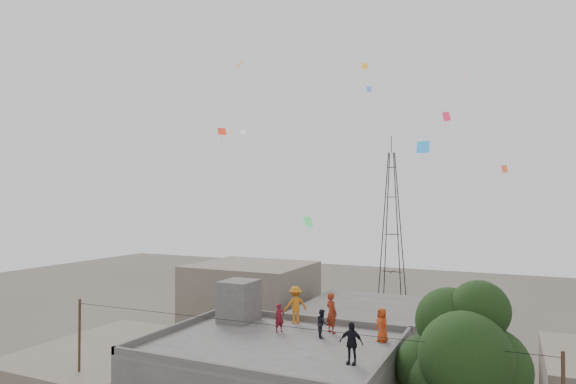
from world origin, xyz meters
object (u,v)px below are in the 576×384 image
tree (461,363)px  transmission_tower (392,226)px  stair_head_box (239,301)px  person_dark_adult (351,343)px  person_red_adult (331,313)px

tree → transmission_tower: transmission_tower is taller
tree → transmission_tower: 41.12m
stair_head_box → person_dark_adult: bearing=-28.3°
transmission_tower → person_dark_adult: (7.76, -41.14, -2.21)m
stair_head_box → transmission_tower: transmission_tower is taller
transmission_tower → tree: bearing=-73.9°
tree → person_red_adult: tree is taller
person_red_adult → person_dark_adult: size_ratio=1.18×
tree → transmission_tower: (-11.37, 39.40, 2.97)m
tree → transmission_tower: bearing=106.1°
person_red_adult → transmission_tower: bearing=-48.8°
transmission_tower → person_red_adult: (5.69, -37.49, -2.07)m
tree → person_dark_adult: bearing=-154.3°
stair_head_box → person_dark_adult: 7.91m
tree → person_dark_adult: size_ratio=5.97×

